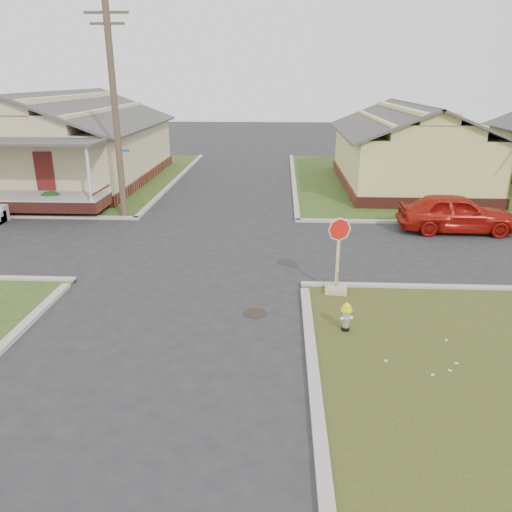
{
  "coord_description": "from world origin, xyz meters",
  "views": [
    {
      "loc": [
        2.85,
        -12.59,
        6.0
      ],
      "look_at": [
        2.15,
        1.0,
        1.1
      ],
      "focal_mm": 35.0,
      "sensor_mm": 36.0,
      "label": 1
    }
  ],
  "objects_px": {
    "utility_pole": "(115,111)",
    "stop_sign": "(337,276)",
    "fire_hydrant": "(346,315)",
    "red_sedan": "(456,213)"
  },
  "relations": [
    {
      "from": "fire_hydrant",
      "to": "utility_pole",
      "type": "bearing_deg",
      "value": 116.26
    },
    {
      "from": "utility_pole",
      "to": "red_sedan",
      "type": "xyz_separation_m",
      "value": [
        14.18,
        -1.44,
        -3.88
      ]
    },
    {
      "from": "fire_hydrant",
      "to": "stop_sign",
      "type": "distance_m",
      "value": 2.38
    },
    {
      "from": "utility_pole",
      "to": "fire_hydrant",
      "type": "distance_m",
      "value": 14.14
    },
    {
      "from": "fire_hydrant",
      "to": "stop_sign",
      "type": "relative_size",
      "value": 0.33
    },
    {
      "from": "utility_pole",
      "to": "fire_hydrant",
      "type": "xyz_separation_m",
      "value": [
        8.71,
        -10.32,
        -4.2
      ]
    },
    {
      "from": "utility_pole",
      "to": "red_sedan",
      "type": "distance_m",
      "value": 14.77
    },
    {
      "from": "utility_pole",
      "to": "stop_sign",
      "type": "distance_m",
      "value": 12.48
    },
    {
      "from": "utility_pole",
      "to": "stop_sign",
      "type": "bearing_deg",
      "value": -42.35
    },
    {
      "from": "fire_hydrant",
      "to": "red_sedan",
      "type": "height_order",
      "value": "red_sedan"
    }
  ]
}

